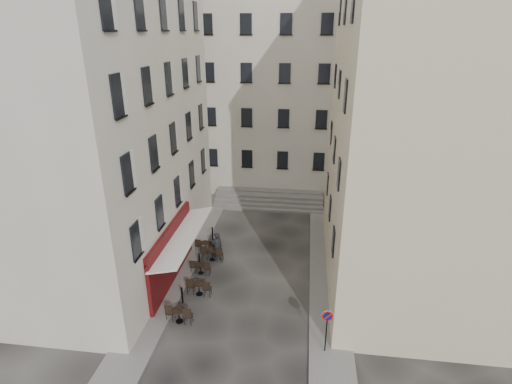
% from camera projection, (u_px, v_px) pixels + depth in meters
% --- Properties ---
extents(ground, '(90.00, 90.00, 0.00)m').
position_uv_depth(ground, '(245.00, 296.00, 21.95)').
color(ground, black).
rests_on(ground, ground).
extents(sidewalk_left, '(2.00, 22.00, 0.12)m').
position_uv_depth(sidewalk_left, '(187.00, 252.00, 26.14)').
color(sidewalk_left, slate).
rests_on(sidewalk_left, ground).
extents(sidewalk_right, '(2.00, 18.00, 0.12)m').
position_uv_depth(sidewalk_right, '(326.00, 271.00, 24.14)').
color(sidewalk_right, slate).
rests_on(sidewalk_right, ground).
extents(building_left, '(12.20, 16.20, 20.60)m').
position_uv_depth(building_left, '(65.00, 94.00, 22.09)').
color(building_left, beige).
rests_on(building_left, ground).
extents(building_right, '(12.20, 14.20, 18.60)m').
position_uv_depth(building_right, '(457.00, 120.00, 20.40)').
color(building_right, beige).
rests_on(building_right, ground).
extents(building_back, '(18.20, 10.20, 18.60)m').
position_uv_depth(building_back, '(266.00, 81.00, 36.02)').
color(building_back, beige).
rests_on(building_back, ground).
extents(cafe_storefront, '(1.74, 7.30, 3.50)m').
position_uv_depth(cafe_storefront, '(173.00, 252.00, 22.68)').
color(cafe_storefront, '#4B0A0D').
rests_on(cafe_storefront, ground).
extents(stone_steps, '(9.00, 3.15, 0.80)m').
position_uv_depth(stone_steps, '(269.00, 200.00, 33.35)').
color(stone_steps, slate).
rests_on(stone_steps, ground).
extents(bollard_near, '(0.12, 0.12, 0.98)m').
position_uv_depth(bollard_near, '(182.00, 294.00, 21.22)').
color(bollard_near, black).
rests_on(bollard_near, ground).
extents(bollard_mid, '(0.12, 0.12, 0.98)m').
position_uv_depth(bollard_mid, '(199.00, 260.00, 24.44)').
color(bollard_mid, black).
rests_on(bollard_mid, ground).
extents(bollard_far, '(0.12, 0.12, 0.98)m').
position_uv_depth(bollard_far, '(212.00, 233.00, 27.65)').
color(bollard_far, black).
rests_on(bollard_far, ground).
extents(no_parking_sign, '(0.53, 0.11, 2.32)m').
position_uv_depth(no_parking_sign, '(327.00, 324.00, 17.46)').
color(no_parking_sign, black).
rests_on(no_parking_sign, ground).
extents(bistro_table_a, '(1.37, 0.64, 0.96)m').
position_uv_depth(bistro_table_a, '(179.00, 314.00, 19.82)').
color(bistro_table_a, black).
rests_on(bistro_table_a, ground).
extents(bistro_table_b, '(1.36, 0.64, 0.96)m').
position_uv_depth(bistro_table_b, '(199.00, 287.00, 21.89)').
color(bistro_table_b, black).
rests_on(bistro_table_b, ground).
extents(bistro_table_c, '(1.21, 0.57, 0.85)m').
position_uv_depth(bistro_table_c, '(201.00, 267.00, 23.82)').
color(bistro_table_c, black).
rests_on(bistro_table_c, ground).
extents(bistro_table_d, '(1.41, 0.66, 0.99)m').
position_uv_depth(bistro_table_d, '(212.00, 253.00, 25.18)').
color(bistro_table_d, black).
rests_on(bistro_table_d, ground).
extents(bistro_table_e, '(1.28, 0.60, 0.90)m').
position_uv_depth(bistro_table_e, '(205.00, 246.00, 26.13)').
color(bistro_table_e, black).
rests_on(bistro_table_e, ground).
extents(pedestrian, '(0.86, 0.78, 1.96)m').
position_uv_depth(pedestrian, '(217.00, 247.00, 25.00)').
color(pedestrian, black).
rests_on(pedestrian, ground).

